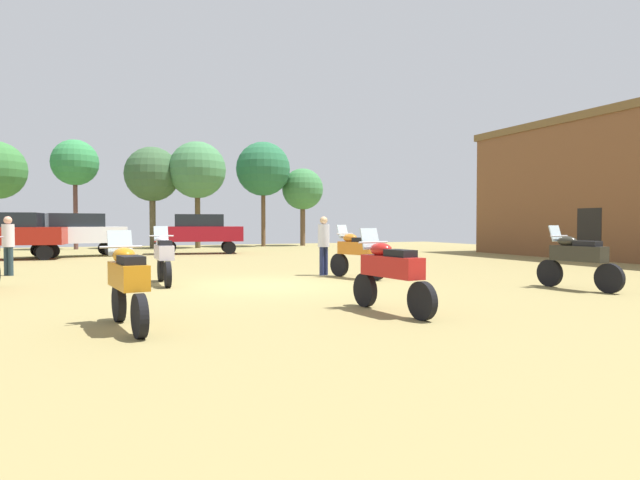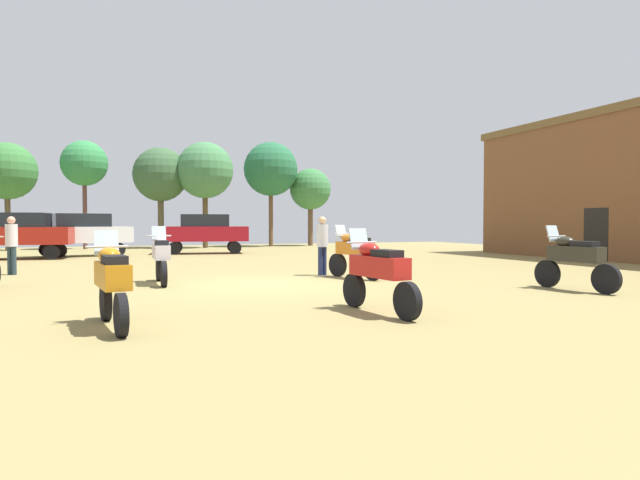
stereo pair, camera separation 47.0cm
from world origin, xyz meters
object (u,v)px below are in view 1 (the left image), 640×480
(motorcycle_3, at_px, (577,258))
(tree_1, at_px, (197,170))
(motorcycle_1, at_px, (356,252))
(tree_3, at_px, (263,169))
(car_5, at_px, (10,232))
(person_1, at_px, (324,241))
(car_2, at_px, (75,231))
(car_4, at_px, (199,231))
(motorcycle_5, at_px, (390,271))
(tree_2, at_px, (75,163))
(tree_8, at_px, (303,190))
(motorcycle_4, at_px, (164,256))
(motorcycle_2, at_px, (128,281))
(person_2, at_px, (8,241))
(tree_7, at_px, (152,175))

(motorcycle_3, height_order, tree_1, tree_1)
(motorcycle_1, bearing_deg, tree_3, 62.15)
(car_5, xyz_separation_m, person_1, (9.55, -11.48, -0.15))
(motorcycle_3, bearing_deg, person_1, 118.69)
(motorcycle_3, bearing_deg, tree_1, 91.94)
(car_2, height_order, car_4, same)
(motorcycle_1, xyz_separation_m, car_4, (-1.84, 14.11, 0.43))
(motorcycle_5, bearing_deg, tree_2, 95.16)
(motorcycle_3, height_order, tree_8, tree_8)
(motorcycle_4, relative_size, tree_3, 0.31)
(motorcycle_2, distance_m, car_2, 19.25)
(motorcycle_2, xyz_separation_m, car_5, (-3.67, 17.91, 0.46))
(car_4, xyz_separation_m, person_1, (1.33, -12.97, -0.15))
(car_5, relative_size, person_2, 2.56)
(motorcycle_3, xyz_separation_m, tree_3, (0.18, 25.68, 4.42))
(person_1, bearing_deg, tree_2, -95.69)
(motorcycle_2, bearing_deg, tree_8, 56.19)
(motorcycle_1, height_order, car_4, car_4)
(motorcycle_2, distance_m, car_4, 19.94)
(person_1, xyz_separation_m, person_2, (-8.63, 3.52, 0.00))
(tree_7, bearing_deg, person_2, -108.80)
(car_2, bearing_deg, motorcycle_2, 173.30)
(car_5, bearing_deg, motorcycle_2, -161.30)
(motorcycle_2, height_order, car_5, car_5)
(car_2, bearing_deg, tree_1, -55.71)
(motorcycle_4, relative_size, car_2, 0.48)
(motorcycle_5, height_order, car_2, car_2)
(tree_7, bearing_deg, person_1, -82.12)
(motorcycle_1, bearing_deg, tree_8, 54.95)
(car_4, bearing_deg, tree_3, -28.79)
(tree_3, height_order, tree_8, tree_3)
(motorcycle_3, distance_m, car_4, 19.25)
(car_2, bearing_deg, person_2, 160.16)
(car_4, bearing_deg, tree_2, 47.01)
(car_2, bearing_deg, tree_7, -38.87)
(tree_1, bearing_deg, person_1, -89.31)
(tree_2, height_order, tree_8, tree_2)
(motorcycle_5, xyz_separation_m, tree_7, (-1.24, 27.21, 3.86))
(motorcycle_2, distance_m, tree_7, 27.42)
(motorcycle_2, xyz_separation_m, tree_3, (10.13, 26.62, 4.45))
(car_2, relative_size, tree_1, 0.68)
(tree_8, bearing_deg, tree_7, 179.23)
(car_5, height_order, tree_7, tree_7)
(car_5, xyz_separation_m, tree_3, (13.79, 8.71, 3.99))
(tree_3, xyz_separation_m, tree_8, (2.91, 0.22, -1.27))
(motorcycle_2, height_order, person_2, person_2)
(motorcycle_2, height_order, motorcycle_4, motorcycle_4)
(motorcycle_1, distance_m, motorcycle_2, 8.30)
(motorcycle_3, relative_size, tree_1, 0.33)
(motorcycle_2, bearing_deg, car_5, 93.67)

